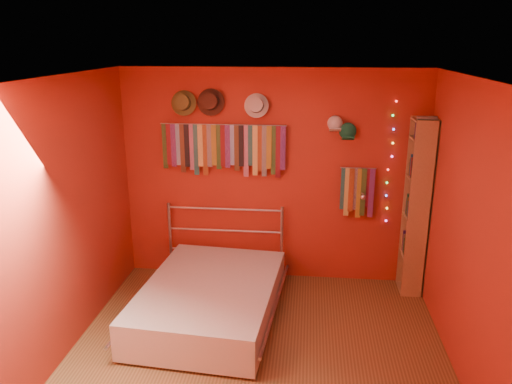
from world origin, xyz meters
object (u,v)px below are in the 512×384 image
(reading_lamp, at_px, (363,196))
(bed, at_px, (210,299))
(tie_rack, at_px, (224,147))
(bookshelf, at_px, (420,207))

(reading_lamp, bearing_deg, bed, -151.55)
(tie_rack, bearing_deg, bed, -89.84)
(tie_rack, bearing_deg, bookshelf, -4.00)
(bed, bearing_deg, bookshelf, 25.50)
(reading_lamp, bearing_deg, bookshelf, -0.84)
(tie_rack, height_order, bookshelf, bookshelf)
(bookshelf, distance_m, bed, 2.50)
(tie_rack, distance_m, bookshelf, 2.29)
(tie_rack, relative_size, reading_lamp, 5.38)
(reading_lamp, relative_size, bed, 0.14)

